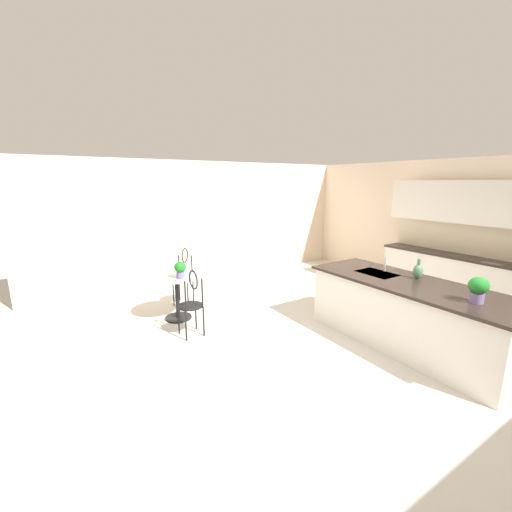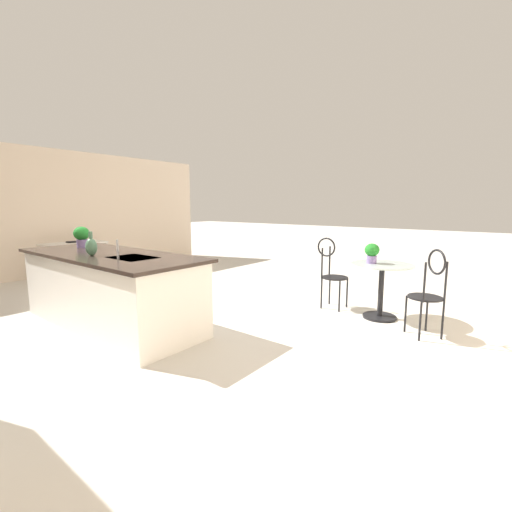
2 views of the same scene
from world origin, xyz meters
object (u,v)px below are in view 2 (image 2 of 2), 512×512
at_px(bistro_table, 381,286).
at_px(vase_on_counter, 91,247).
at_px(chair_near_window, 429,289).
at_px(potted_plant_on_table, 372,252).
at_px(chair_by_island, 331,270).
at_px(writing_desk, 75,253).
at_px(keyboard, 78,241).
at_px(potted_plant_counter_far, 82,236).

xyz_separation_m(bistro_table, vase_on_counter, (2.56, 2.61, 0.58)).
height_order(chair_near_window, potted_plant_on_table, chair_near_window).
bearing_deg(potted_plant_on_table, chair_by_island, -6.33).
bearing_deg(writing_desk, bistro_table, -167.58).
height_order(bistro_table, writing_desk, same).
height_order(keyboard, potted_plant_counter_far, potted_plant_counter_far).
distance_m(bistro_table, keyboard, 6.11).
xyz_separation_m(keyboard, vase_on_counter, (-3.42, 1.39, 0.28)).
bearing_deg(chair_by_island, potted_plant_on_table, 173.67).
relative_size(bistro_table, chair_near_window, 0.77).
height_order(potted_plant_counter_far, vase_on_counter, potted_plant_counter_far).
distance_m(potted_plant_counter_far, vase_on_counter, 0.95).
relative_size(bistro_table, chair_by_island, 0.77).
height_order(writing_desk, potted_plant_on_table, potted_plant_on_table).
relative_size(chair_near_window, potted_plant_on_table, 3.88).
height_order(writing_desk, vase_on_counter, vase_on_counter).
bearing_deg(chair_near_window, writing_desk, 8.12).
height_order(bistro_table, chair_by_island, chair_by_island).
xyz_separation_m(chair_near_window, keyboard, (6.64, 0.84, 0.18)).
bearing_deg(vase_on_counter, keyboard, -22.15).
bearing_deg(bistro_table, keyboard, 11.46).
bearing_deg(writing_desk, potted_plant_counter_far, 158.60).
bearing_deg(potted_plant_counter_far, chair_by_island, -139.31).
bearing_deg(vase_on_counter, potted_plant_counter_far, -19.14).
xyz_separation_m(chair_by_island, vase_on_counter, (1.82, 2.65, 0.46)).
bearing_deg(chair_by_island, writing_desk, 14.56).
xyz_separation_m(bistro_table, potted_plant_on_table, (0.14, 0.03, 0.45)).
xyz_separation_m(keyboard, potted_plant_on_table, (-5.85, -1.19, 0.14)).
height_order(writing_desk, potted_plant_counter_far, potted_plant_counter_far).
bearing_deg(potted_plant_counter_far, potted_plant_on_table, -145.73).
bearing_deg(potted_plant_on_table, bistro_table, -169.27).
height_order(potted_plant_on_table, potted_plant_counter_far, potted_plant_counter_far).
relative_size(chair_by_island, potted_plant_counter_far, 3.52).
distance_m(chair_by_island, potted_plant_counter_far, 3.62).
bearing_deg(potted_plant_on_table, chair_near_window, 156.61).
bearing_deg(bistro_table, potted_plant_on_table, 10.73).
relative_size(chair_near_window, keyboard, 2.37).
bearing_deg(writing_desk, keyboard, -78.69).
bearing_deg(chair_near_window, potted_plant_counter_far, 25.04).
xyz_separation_m(bistro_table, writing_desk, (5.96, 1.31, 0.06)).
bearing_deg(potted_plant_counter_far, bistro_table, -146.50).
xyz_separation_m(writing_desk, potted_plant_counter_far, (-2.50, 0.98, 0.58)).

